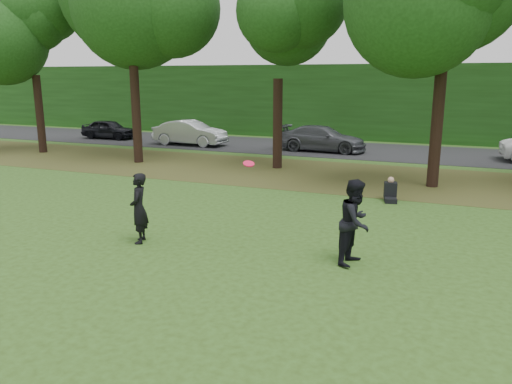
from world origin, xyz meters
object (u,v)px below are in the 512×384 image
player_right (355,222)px  frisbee (249,164)px  player_left (139,208)px  seated_person (390,192)px

player_right → frisbee: size_ratio=6.30×
player_left → player_right: 5.48m
player_left → seated_person: (5.46, 6.98, -0.60)m
player_left → seated_person: size_ratio=2.20×
seated_person → player_left: bearing=-140.1°
player_right → seated_person: player_right is taller
player_left → player_right: player_right is taller
player_right → seated_person: (0.02, 6.39, -0.68)m
frisbee → seated_person: bearing=69.0°
player_left → frisbee: bearing=72.0°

